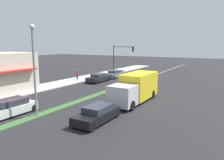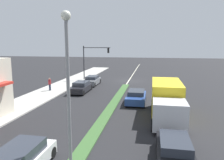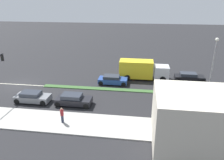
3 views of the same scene
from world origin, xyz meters
The scene contains 12 objects.
ground_plane centered at (0.00, 18.00, 0.00)m, with size 160.00×160.00×0.00m, color #232326.
sidewalk_right centered at (9.00, 18.50, 0.06)m, with size 4.00×73.00×0.12m, color #B2AFA8.
lane_marking_center centered at (0.00, 0.00, 0.00)m, with size 0.16×60.00×0.01m, color beige.
traffic_signal_main centered at (6.12, 0.55, 3.90)m, with size 4.59×0.34×5.60m.
street_lamp centered at (0.00, 26.40, 4.78)m, with size 0.44×0.44×7.37m.
pedestrian centered at (9.12, 10.03, 0.97)m, with size 0.34×0.34×1.63m.
warning_aframe_sign centered at (5.75, -0.10, 0.43)m, with size 0.45×0.53×0.84m.
delivery_truck centered at (-5.00, 17.76, 1.47)m, with size 2.44×7.50×2.87m.
sedan_dark centered at (5.00, 9.89, 0.65)m, with size 1.88×4.21×1.33m.
suv_grey centered at (5.00, 4.76, 0.64)m, with size 1.82×4.18×1.31m.
suv_black centered at (-5.00, 24.88, 0.62)m, with size 1.80×4.33×1.28m.
coupe_blue centered at (-2.20, 13.57, 0.63)m, with size 1.92×4.18×1.28m.
Camera 2 is at (-3.73, 35.62, 6.05)m, focal length 35.00 mm.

